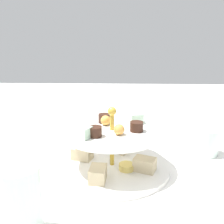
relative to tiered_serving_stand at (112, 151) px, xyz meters
The scene contains 5 objects.
ground_plane 0.04m from the tiered_serving_stand, 144.25° to the left, with size 2.40×2.40×0.00m, color white.
tiered_serving_stand is the anchor object (origin of this frame).
water_glass_tall_right 0.26m from the tiered_serving_stand, 120.12° to the right, with size 0.07×0.07×0.12m, color silver.
water_glass_short_left 0.26m from the tiered_serving_stand, 19.96° to the left, with size 0.06×0.06×0.07m, color silver.
butter_knife_left 0.32m from the tiered_serving_stand, 159.75° to the left, with size 0.17×0.01×0.00m, color silver.
Camera 1 is at (0.02, -0.57, 0.30)m, focal length 42.51 mm.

